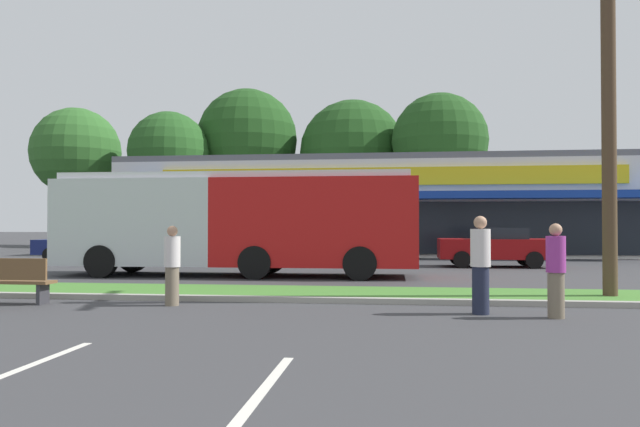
{
  "coord_description": "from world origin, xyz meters",
  "views": [
    {
      "loc": [
        1.95,
        0.1,
        1.64
      ],
      "look_at": [
        -0.28,
        18.1,
        1.96
      ],
      "focal_mm": 34.32,
      "sensor_mm": 36.0,
      "label": 1
    }
  ],
  "objects_px": {
    "utility_pole": "(602,38)",
    "car_1": "(319,246)",
    "city_bus": "(237,220)",
    "car_0": "(495,247)",
    "pedestrian_by_pole": "(556,271)",
    "pedestrian_far": "(172,265)",
    "pedestrian_near_bench": "(480,265)",
    "car_2": "(92,244)",
    "bus_stop_bench": "(13,280)"
  },
  "relations": [
    {
      "from": "utility_pole",
      "to": "car_1",
      "type": "xyz_separation_m",
      "value": [
        -7.54,
        11.23,
        -4.91
      ]
    },
    {
      "from": "city_bus",
      "to": "car_0",
      "type": "bearing_deg",
      "value": -150.04
    },
    {
      "from": "pedestrian_by_pole",
      "to": "pedestrian_far",
      "type": "distance_m",
      "value": 7.31
    },
    {
      "from": "car_1",
      "to": "pedestrian_far",
      "type": "xyz_separation_m",
      "value": [
        -1.35,
        -13.01,
        0.07
      ]
    },
    {
      "from": "utility_pole",
      "to": "car_1",
      "type": "distance_m",
      "value": 14.39
    },
    {
      "from": "pedestrian_near_bench",
      "to": "utility_pole",
      "type": "bearing_deg",
      "value": -157.88
    },
    {
      "from": "car_2",
      "to": "pedestrian_near_bench",
      "type": "bearing_deg",
      "value": -43.35
    },
    {
      "from": "utility_pole",
      "to": "car_1",
      "type": "bearing_deg",
      "value": 123.88
    },
    {
      "from": "bus_stop_bench",
      "to": "pedestrian_near_bench",
      "type": "xyz_separation_m",
      "value": [
        9.34,
        -0.23,
        0.4
      ]
    },
    {
      "from": "car_2",
      "to": "pedestrian_near_bench",
      "type": "distance_m",
      "value": 20.35
    },
    {
      "from": "utility_pole",
      "to": "car_0",
      "type": "relative_size",
      "value": 2.51
    },
    {
      "from": "pedestrian_by_pole",
      "to": "utility_pole",
      "type": "bearing_deg",
      "value": -12.23
    },
    {
      "from": "car_0",
      "to": "pedestrian_by_pole",
      "type": "xyz_separation_m",
      "value": [
        -1.01,
        -13.04,
        0.05
      ]
    },
    {
      "from": "car_0",
      "to": "car_2",
      "type": "bearing_deg",
      "value": -4.2
    },
    {
      "from": "pedestrian_by_pole",
      "to": "pedestrian_near_bench",
      "type": "bearing_deg",
      "value": 95.54
    },
    {
      "from": "pedestrian_near_bench",
      "to": "bus_stop_bench",
      "type": "bearing_deg",
      "value": -17.11
    },
    {
      "from": "city_bus",
      "to": "car_0",
      "type": "xyz_separation_m",
      "value": [
        8.82,
        5.16,
        -0.98
      ]
    },
    {
      "from": "utility_pole",
      "to": "car_2",
      "type": "bearing_deg",
      "value": 146.39
    },
    {
      "from": "utility_pole",
      "to": "pedestrian_by_pole",
      "type": "relative_size",
      "value": 6.4
    },
    {
      "from": "car_0",
      "to": "pedestrian_far",
      "type": "distance_m",
      "value": 14.8
    },
    {
      "from": "city_bus",
      "to": "utility_pole",
      "type": "bearing_deg",
      "value": 150.18
    },
    {
      "from": "car_0",
      "to": "pedestrian_near_bench",
      "type": "xyz_separation_m",
      "value": [
        -2.26,
        -12.72,
        0.12
      ]
    },
    {
      "from": "utility_pole",
      "to": "bus_stop_bench",
      "type": "bearing_deg",
      "value": -170.72
    },
    {
      "from": "utility_pole",
      "to": "car_1",
      "type": "relative_size",
      "value": 2.58
    },
    {
      "from": "city_bus",
      "to": "car_1",
      "type": "bearing_deg",
      "value": -108.14
    },
    {
      "from": "utility_pole",
      "to": "city_bus",
      "type": "bearing_deg",
      "value": 150.52
    },
    {
      "from": "city_bus",
      "to": "pedestrian_by_pole",
      "type": "xyz_separation_m",
      "value": [
        7.81,
        -7.89,
        -0.93
      ]
    },
    {
      "from": "utility_pole",
      "to": "pedestrian_near_bench",
      "type": "xyz_separation_m",
      "value": [
        -2.87,
        -2.23,
        -4.74
      ]
    },
    {
      "from": "bus_stop_bench",
      "to": "car_0",
      "type": "xyz_separation_m",
      "value": [
        11.59,
        12.48,
        0.28
      ]
    },
    {
      "from": "car_0",
      "to": "pedestrian_far",
      "type": "bearing_deg",
      "value": 55.98
    },
    {
      "from": "bus_stop_bench",
      "to": "car_0",
      "type": "height_order",
      "value": "car_0"
    },
    {
      "from": "car_1",
      "to": "car_2",
      "type": "relative_size",
      "value": 0.86
    },
    {
      "from": "car_2",
      "to": "car_0",
      "type": "bearing_deg",
      "value": -4.2
    },
    {
      "from": "car_1",
      "to": "pedestrian_by_pole",
      "type": "bearing_deg",
      "value": 113.23
    },
    {
      "from": "car_0",
      "to": "car_2",
      "type": "relative_size",
      "value": 0.88
    },
    {
      "from": "bus_stop_bench",
      "to": "car_2",
      "type": "bearing_deg",
      "value": -68.32
    },
    {
      "from": "utility_pole",
      "to": "bus_stop_bench",
      "type": "relative_size",
      "value": 6.62
    },
    {
      "from": "car_0",
      "to": "utility_pole",
      "type": "bearing_deg",
      "value": 93.33
    },
    {
      "from": "car_0",
      "to": "pedestrian_near_bench",
      "type": "height_order",
      "value": "pedestrian_near_bench"
    },
    {
      "from": "city_bus",
      "to": "car_0",
      "type": "relative_size",
      "value": 2.71
    },
    {
      "from": "utility_pole",
      "to": "car_2",
      "type": "height_order",
      "value": "utility_pole"
    },
    {
      "from": "bus_stop_bench",
      "to": "pedestrian_by_pole",
      "type": "distance_m",
      "value": 10.6
    },
    {
      "from": "bus_stop_bench",
      "to": "city_bus",
      "type": "bearing_deg",
      "value": -110.7
    },
    {
      "from": "car_1",
      "to": "utility_pole",
      "type": "bearing_deg",
      "value": 123.88
    },
    {
      "from": "car_1",
      "to": "pedestrian_near_bench",
      "type": "relative_size",
      "value": 2.29
    },
    {
      "from": "pedestrian_near_bench",
      "to": "pedestrian_far",
      "type": "distance_m",
      "value": 6.04
    },
    {
      "from": "utility_pole",
      "to": "pedestrian_by_pole",
      "type": "height_order",
      "value": "utility_pole"
    },
    {
      "from": "utility_pole",
      "to": "pedestrian_by_pole",
      "type": "bearing_deg",
      "value": -122.5
    },
    {
      "from": "city_bus",
      "to": "pedestrian_far",
      "type": "height_order",
      "value": "city_bus"
    },
    {
      "from": "car_0",
      "to": "bus_stop_bench",
      "type": "bearing_deg",
      "value": 47.12
    }
  ]
}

